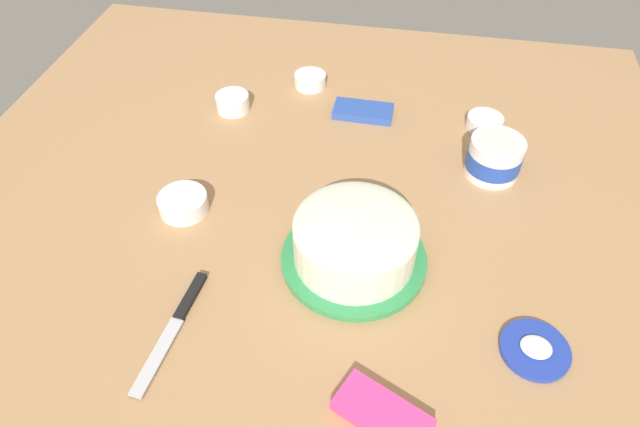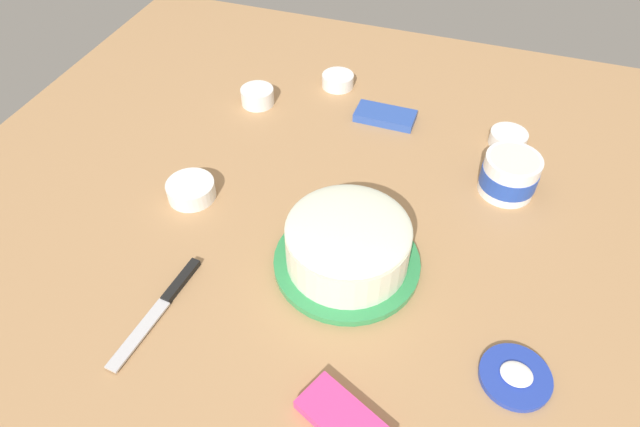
# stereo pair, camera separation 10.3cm
# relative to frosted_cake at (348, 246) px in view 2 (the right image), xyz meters

# --- Properties ---
(ground_plane) EXTENTS (1.54, 1.54, 0.00)m
(ground_plane) POSITION_rel_frosted_cake_xyz_m (0.12, -0.11, -0.05)
(ground_plane) COLOR tan
(frosted_cake) EXTENTS (0.26, 0.26, 0.11)m
(frosted_cake) POSITION_rel_frosted_cake_xyz_m (0.00, 0.00, 0.00)
(frosted_cake) COLOR #339351
(frosted_cake) RESTS_ON ground_plane
(frosting_tub) EXTENTS (0.11, 0.11, 0.08)m
(frosting_tub) POSITION_rel_frosted_cake_xyz_m (-0.25, -0.29, -0.01)
(frosting_tub) COLOR white
(frosting_tub) RESTS_ON ground_plane
(frosting_tub_lid) EXTENTS (0.11, 0.11, 0.02)m
(frosting_tub_lid) POSITION_rel_frosted_cake_xyz_m (-0.31, 0.13, -0.05)
(frosting_tub_lid) COLOR #233DAD
(frosting_tub_lid) RESTS_ON ground_plane
(spreading_knife) EXTENTS (0.04, 0.24, 0.01)m
(spreading_knife) POSITION_rel_frosted_cake_xyz_m (0.27, 0.18, -0.05)
(spreading_knife) COLOR silver
(spreading_knife) RESTS_ON ground_plane
(sprinkle_bowl_pink) EXTENTS (0.08, 0.08, 0.03)m
(sprinkle_bowl_pink) POSITION_rel_frosted_cake_xyz_m (0.19, -0.55, -0.03)
(sprinkle_bowl_pink) COLOR white
(sprinkle_bowl_pink) RESTS_ON ground_plane
(sprinkle_bowl_rainbow) EXTENTS (0.10, 0.10, 0.04)m
(sprinkle_bowl_rainbow) POSITION_rel_frosted_cake_xyz_m (0.35, -0.07, -0.03)
(sprinkle_bowl_rainbow) COLOR white
(sprinkle_bowl_rainbow) RESTS_ON ground_plane
(sprinkle_bowl_orange) EXTENTS (0.08, 0.08, 0.04)m
(sprinkle_bowl_orange) POSITION_rel_frosted_cake_xyz_m (0.35, -0.41, -0.03)
(sprinkle_bowl_orange) COLOR white
(sprinkle_bowl_orange) RESTS_ON ground_plane
(sprinkle_bowl_yellow) EXTENTS (0.08, 0.08, 0.03)m
(sprinkle_bowl_yellow) POSITION_rel_frosted_cake_xyz_m (-0.24, -0.45, -0.04)
(sprinkle_bowl_yellow) COLOR white
(sprinkle_bowl_yellow) RESTS_ON ground_plane
(candy_box_lower) EXTENTS (0.15, 0.12, 0.02)m
(candy_box_lower) POSITION_rel_frosted_cake_xyz_m (-0.08, 0.28, -0.04)
(candy_box_lower) COLOR #E53D8E
(candy_box_lower) RESTS_ON ground_plane
(candy_box_upper) EXTENTS (0.14, 0.07, 0.02)m
(candy_box_upper) POSITION_rel_frosted_cake_xyz_m (0.04, -0.45, -0.04)
(candy_box_upper) COLOR #2D51B2
(candy_box_upper) RESTS_ON ground_plane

